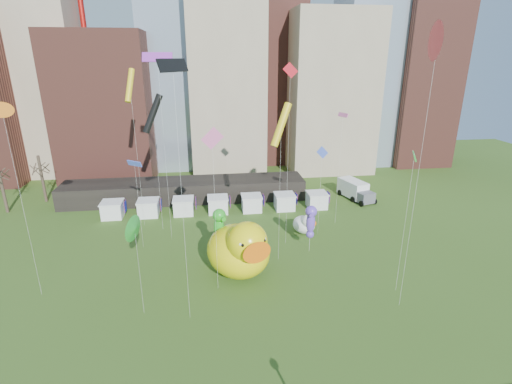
{
  "coord_description": "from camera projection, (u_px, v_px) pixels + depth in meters",
  "views": [
    {
      "loc": [
        -0.22,
        -17.13,
        21.85
      ],
      "look_at": [
        3.36,
        10.49,
        12.0
      ],
      "focal_mm": 27.0,
      "sensor_mm": 36.0,
      "label": 1
    }
  ],
  "objects": [
    {
      "name": "box_truck",
      "position": [
        355.0,
        190.0,
        62.09
      ],
      "size": [
        4.35,
        7.24,
        2.9
      ],
      "rotation": [
        0.0,
        0.0,
        0.29
      ],
      "color": "white",
      "rests_on": "ground"
    },
    {
      "name": "kite_4",
      "position": [
        281.0,
        125.0,
        38.73
      ],
      "size": [
        2.59,
        2.06,
        17.54
      ],
      "color": "silver",
      "rests_on": "ground"
    },
    {
      "name": "kite_6",
      "position": [
        2.0,
        112.0,
        31.56
      ],
      "size": [
        1.31,
        0.31,
        18.36
      ],
      "color": "silver",
      "rests_on": "ground"
    },
    {
      "name": "vendor_tents",
      "position": [
        218.0,
        205.0,
        56.74
      ],
      "size": [
        33.24,
        2.8,
        2.4
      ],
      "color": "white",
      "rests_on": "ground"
    },
    {
      "name": "bare_trees",
      "position": [
        3.0,
        185.0,
        56.24
      ],
      "size": [
        8.44,
        6.44,
        8.5
      ],
      "color": "#382B21",
      "rests_on": "ground"
    },
    {
      "name": "kite_8",
      "position": [
        290.0,
        81.0,
        41.29
      ],
      "size": [
        1.66,
        0.22,
        21.28
      ],
      "color": "silver",
      "rests_on": "ground"
    },
    {
      "name": "kite_0",
      "position": [
        438.0,
        41.0,
        28.13
      ],
      "size": [
        1.21,
        2.82,
        24.34
      ],
      "color": "silver",
      "rests_on": "ground"
    },
    {
      "name": "skyline",
      "position": [
        216.0,
        59.0,
        73.55
      ],
      "size": [
        101.0,
        23.0,
        68.0
      ],
      "color": "brown",
      "rests_on": "ground"
    },
    {
      "name": "kite_12",
      "position": [
        130.0,
        86.0,
        46.72
      ],
      "size": [
        1.44,
        2.47,
        20.52
      ],
      "color": "silver",
      "rests_on": "ground"
    },
    {
      "name": "kite_10",
      "position": [
        173.0,
        68.0,
        27.04
      ],
      "size": [
        2.08,
        2.7,
        21.71
      ],
      "color": "silver",
      "rests_on": "ground"
    },
    {
      "name": "kite_2",
      "position": [
        153.0,
        114.0,
        46.44
      ],
      "size": [
        2.92,
        1.63,
        17.69
      ],
      "color": "silver",
      "rests_on": "ground"
    },
    {
      "name": "kite_5",
      "position": [
        322.0,
        155.0,
        46.98
      ],
      "size": [
        1.58,
        0.34,
        11.59
      ],
      "color": "silver",
      "rests_on": "ground"
    },
    {
      "name": "kite_9",
      "position": [
        343.0,
        117.0,
        48.46
      ],
      "size": [
        0.91,
        1.63,
        15.15
      ],
      "color": "silver",
      "rests_on": "ground"
    },
    {
      "name": "big_duck",
      "position": [
        240.0,
        249.0,
        39.6
      ],
      "size": [
        8.43,
        9.64,
        6.78
      ],
      "rotation": [
        0.0,
        0.0,
        0.31
      ],
      "color": "yellow",
      "rests_on": "ground"
    },
    {
      "name": "kite_1",
      "position": [
        213.0,
        143.0,
        33.54
      ],
      "size": [
        2.01,
        0.4,
        16.15
      ],
      "color": "silver",
      "rests_on": "ground"
    },
    {
      "name": "pavilion",
      "position": [
        185.0,
        190.0,
        61.58
      ],
      "size": [
        38.0,
        6.0,
        3.2
      ],
      "primitive_type": "cube",
      "color": "black",
      "rests_on": "ground"
    },
    {
      "name": "kite_13",
      "position": [
        134.0,
        164.0,
        43.29
      ],
      "size": [
        1.8,
        1.43,
        10.77
      ],
      "color": "silver",
      "rests_on": "ground"
    },
    {
      "name": "kite_3",
      "position": [
        414.0,
        158.0,
        33.63
      ],
      "size": [
        1.06,
        1.8,
        13.9
      ],
      "color": "silver",
      "rests_on": "ground"
    },
    {
      "name": "kite_11",
      "position": [
        134.0,
        228.0,
        31.95
      ],
      "size": [
        0.73,
        2.07,
        9.38
      ],
      "color": "silver",
      "rests_on": "ground"
    },
    {
      "name": "kite_7",
      "position": [
        157.0,
        59.0,
        41.74
      ],
      "size": [
        3.35,
        1.0,
        22.27
      ],
      "color": "silver",
      "rests_on": "ground"
    },
    {
      "name": "small_duck",
      "position": [
        305.0,
        224.0,
        49.85
      ],
      "size": [
        3.57,
        4.11,
        2.9
      ],
      "rotation": [
        0.0,
        0.0,
        0.29
      ],
      "color": "white",
      "rests_on": "ground"
    },
    {
      "name": "seahorse_green",
      "position": [
        219.0,
        224.0,
        41.73
      ],
      "size": [
        1.92,
        2.13,
        6.43
      ],
      "rotation": [
        0.0,
        0.0,
        0.42
      ],
      "color": "silver",
      "rests_on": "ground"
    },
    {
      "name": "seahorse_purple",
      "position": [
        311.0,
        219.0,
        44.26
      ],
      "size": [
        1.63,
        1.89,
        5.81
      ],
      "rotation": [
        0.0,
        0.0,
        -0.23
      ],
      "color": "silver",
      "rests_on": "ground"
    }
  ]
}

